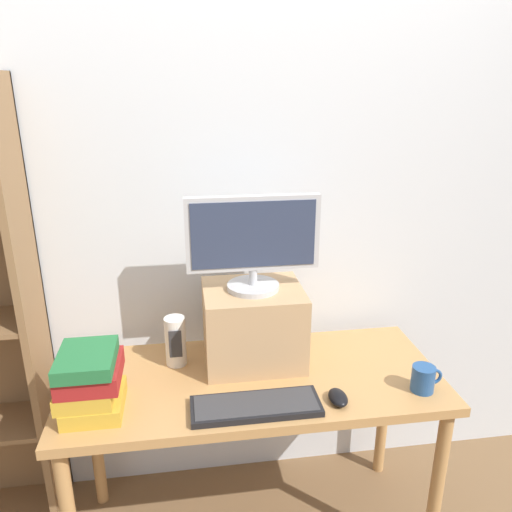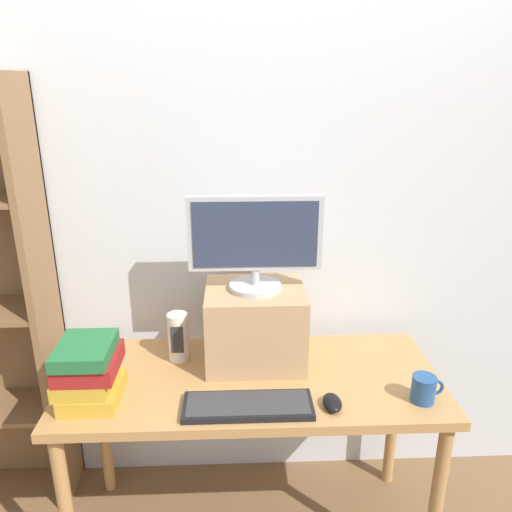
{
  "view_description": "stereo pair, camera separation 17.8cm",
  "coord_description": "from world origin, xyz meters",
  "px_view_note": "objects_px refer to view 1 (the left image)",
  "views": [
    {
      "loc": [
        -0.23,
        -1.61,
        1.81
      ],
      "look_at": [
        0.02,
        0.05,
        1.22
      ],
      "focal_mm": 35.0,
      "sensor_mm": 36.0,
      "label": 1
    },
    {
      "loc": [
        -0.05,
        -1.63,
        1.81
      ],
      "look_at": [
        0.02,
        0.05,
        1.22
      ],
      "focal_mm": 35.0,
      "sensor_mm": 36.0,
      "label": 2
    }
  ],
  "objects_px": {
    "computer_monitor": "(253,241)",
    "keyboard": "(256,406)",
    "desk": "(253,396)",
    "coffee_mug": "(424,379)",
    "riser_box": "(253,325)",
    "book_stack": "(90,381)",
    "computer_mouse": "(338,397)",
    "desk_speaker": "(176,341)"
  },
  "relations": [
    {
      "from": "keyboard",
      "to": "coffee_mug",
      "type": "xyz_separation_m",
      "value": [
        0.61,
        0.02,
        0.04
      ]
    },
    {
      "from": "coffee_mug",
      "to": "desk_speaker",
      "type": "xyz_separation_m",
      "value": [
        -0.88,
        0.31,
        0.05
      ]
    },
    {
      "from": "computer_monitor",
      "to": "keyboard",
      "type": "height_order",
      "value": "computer_monitor"
    },
    {
      "from": "desk",
      "to": "riser_box",
      "type": "distance_m",
      "value": 0.27
    },
    {
      "from": "riser_box",
      "to": "coffee_mug",
      "type": "xyz_separation_m",
      "value": [
        0.57,
        -0.31,
        -0.1
      ]
    },
    {
      "from": "keyboard",
      "to": "computer_monitor",
      "type": "bearing_deg",
      "value": 83.35
    },
    {
      "from": "desk",
      "to": "computer_mouse",
      "type": "xyz_separation_m",
      "value": [
        0.27,
        -0.2,
        0.11
      ]
    },
    {
      "from": "coffee_mug",
      "to": "desk",
      "type": "bearing_deg",
      "value": 163.16
    },
    {
      "from": "desk",
      "to": "desk_speaker",
      "type": "height_order",
      "value": "desk_speaker"
    },
    {
      "from": "desk",
      "to": "desk_speaker",
      "type": "xyz_separation_m",
      "value": [
        -0.29,
        0.13,
        0.19
      ]
    },
    {
      "from": "book_stack",
      "to": "desk",
      "type": "bearing_deg",
      "value": 11.95
    },
    {
      "from": "computer_monitor",
      "to": "coffee_mug",
      "type": "height_order",
      "value": "computer_monitor"
    },
    {
      "from": "coffee_mug",
      "to": "keyboard",
      "type": "bearing_deg",
      "value": -178.09
    },
    {
      "from": "desk",
      "to": "coffee_mug",
      "type": "relative_size",
      "value": 12.44
    },
    {
      "from": "riser_box",
      "to": "desk_speaker",
      "type": "relative_size",
      "value": 1.92
    },
    {
      "from": "computer_mouse",
      "to": "book_stack",
      "type": "relative_size",
      "value": 0.44
    },
    {
      "from": "book_stack",
      "to": "coffee_mug",
      "type": "bearing_deg",
      "value": -2.94
    },
    {
      "from": "computer_mouse",
      "to": "computer_monitor",
      "type": "bearing_deg",
      "value": 127.42
    },
    {
      "from": "computer_mouse",
      "to": "desk_speaker",
      "type": "bearing_deg",
      "value": 148.71
    },
    {
      "from": "desk",
      "to": "riser_box",
      "type": "bearing_deg",
      "value": 81.59
    },
    {
      "from": "keyboard",
      "to": "computer_mouse",
      "type": "height_order",
      "value": "computer_mouse"
    },
    {
      "from": "keyboard",
      "to": "coffee_mug",
      "type": "relative_size",
      "value": 3.88
    },
    {
      "from": "riser_box",
      "to": "book_stack",
      "type": "height_order",
      "value": "riser_box"
    },
    {
      "from": "riser_box",
      "to": "coffee_mug",
      "type": "bearing_deg",
      "value": -28.04
    },
    {
      "from": "computer_mouse",
      "to": "desk",
      "type": "bearing_deg",
      "value": 143.07
    },
    {
      "from": "keyboard",
      "to": "book_stack",
      "type": "relative_size",
      "value": 1.88
    },
    {
      "from": "computer_mouse",
      "to": "book_stack",
      "type": "distance_m",
      "value": 0.84
    },
    {
      "from": "desk_speaker",
      "to": "computer_monitor",
      "type": "bearing_deg",
      "value": -1.87
    },
    {
      "from": "riser_box",
      "to": "keyboard",
      "type": "bearing_deg",
      "value": -96.63
    },
    {
      "from": "desk",
      "to": "desk_speaker",
      "type": "relative_size",
      "value": 7.16
    },
    {
      "from": "keyboard",
      "to": "book_stack",
      "type": "xyz_separation_m",
      "value": [
        -0.55,
        0.08,
        0.1
      ]
    },
    {
      "from": "computer_mouse",
      "to": "coffee_mug",
      "type": "xyz_separation_m",
      "value": [
        0.32,
        0.02,
        0.03
      ]
    },
    {
      "from": "desk",
      "to": "keyboard",
      "type": "height_order",
      "value": "keyboard"
    },
    {
      "from": "desk",
      "to": "computer_monitor",
      "type": "relative_size",
      "value": 2.85
    },
    {
      "from": "desk",
      "to": "computer_monitor",
      "type": "bearing_deg",
      "value": 81.49
    },
    {
      "from": "desk_speaker",
      "to": "desk",
      "type": "bearing_deg",
      "value": -25.28
    },
    {
      "from": "computer_mouse",
      "to": "desk_speaker",
      "type": "distance_m",
      "value": 0.65
    },
    {
      "from": "book_stack",
      "to": "computer_mouse",
      "type": "bearing_deg",
      "value": -5.63
    },
    {
      "from": "riser_box",
      "to": "desk",
      "type": "bearing_deg",
      "value": -98.41
    },
    {
      "from": "computer_mouse",
      "to": "coffee_mug",
      "type": "height_order",
      "value": "coffee_mug"
    },
    {
      "from": "computer_mouse",
      "to": "desk_speaker",
      "type": "height_order",
      "value": "desk_speaker"
    },
    {
      "from": "computer_monitor",
      "to": "desk_speaker",
      "type": "relative_size",
      "value": 2.51
    }
  ]
}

